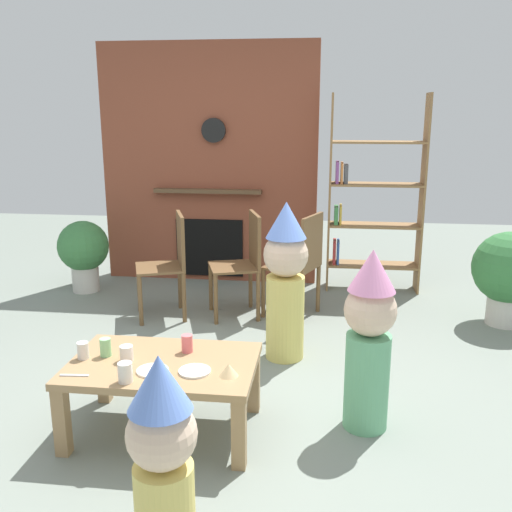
% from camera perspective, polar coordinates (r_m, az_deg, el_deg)
% --- Properties ---
extents(ground_plane, '(12.00, 12.00, 0.00)m').
position_cam_1_polar(ground_plane, '(3.66, -3.20, -14.04)').
color(ground_plane, gray).
extents(brick_fireplace_feature, '(2.20, 0.28, 2.40)m').
position_cam_1_polar(brick_fireplace_feature, '(5.91, -4.65, 9.02)').
color(brick_fireplace_feature, brown).
rests_on(brick_fireplace_feature, ground_plane).
extents(bookshelf, '(0.90, 0.28, 1.90)m').
position_cam_1_polar(bookshelf, '(5.64, 11.33, 5.44)').
color(bookshelf, olive).
rests_on(bookshelf, ground_plane).
extents(coffee_table, '(1.01, 0.66, 0.42)m').
position_cam_1_polar(coffee_table, '(3.20, -9.30, -11.47)').
color(coffee_table, '#9E7A51').
rests_on(coffee_table, ground_plane).
extents(paper_cup_near_left, '(0.06, 0.06, 0.10)m').
position_cam_1_polar(paper_cup_near_left, '(3.29, -14.86, -8.84)').
color(paper_cup_near_left, '#8CD18C').
rests_on(paper_cup_near_left, coffee_table).
extents(paper_cup_near_right, '(0.07, 0.07, 0.10)m').
position_cam_1_polar(paper_cup_near_right, '(2.97, -12.99, -11.31)').
color(paper_cup_near_right, silver).
rests_on(paper_cup_near_right, coffee_table).
extents(paper_cup_center, '(0.06, 0.06, 0.09)m').
position_cam_1_polar(paper_cup_center, '(3.29, -16.97, -9.05)').
color(paper_cup_center, silver).
rests_on(paper_cup_center, coffee_table).
extents(paper_cup_far_left, '(0.06, 0.06, 0.10)m').
position_cam_1_polar(paper_cup_far_left, '(3.26, -6.92, -8.71)').
color(paper_cup_far_left, '#E5666B').
rests_on(paper_cup_far_left, coffee_table).
extents(paper_cup_far_right, '(0.07, 0.07, 0.09)m').
position_cam_1_polar(paper_cup_far_right, '(3.21, -12.86, -9.50)').
color(paper_cup_far_right, silver).
rests_on(paper_cup_far_right, coffee_table).
extents(paper_plate_front, '(0.17, 0.17, 0.01)m').
position_cam_1_polar(paper_plate_front, '(3.03, -6.17, -11.40)').
color(paper_plate_front, white).
rests_on(paper_plate_front, coffee_table).
extents(paper_plate_rear, '(0.17, 0.17, 0.01)m').
position_cam_1_polar(paper_plate_rear, '(3.07, -10.33, -11.24)').
color(paper_plate_rear, white).
rests_on(paper_plate_rear, coffee_table).
extents(birthday_cake_slice, '(0.10, 0.10, 0.07)m').
position_cam_1_polar(birthday_cake_slice, '(2.97, -2.77, -11.33)').
color(birthday_cake_slice, '#EAC68C').
rests_on(birthday_cake_slice, coffee_table).
extents(table_fork, '(0.15, 0.03, 0.01)m').
position_cam_1_polar(table_fork, '(3.12, -17.76, -11.33)').
color(table_fork, silver).
rests_on(table_fork, coffee_table).
extents(child_with_cone_hat, '(0.26, 0.26, 0.93)m').
position_cam_1_polar(child_with_cone_hat, '(2.21, -9.30, -20.21)').
color(child_with_cone_hat, '#E0CC66').
rests_on(child_with_cone_hat, ground_plane).
extents(child_in_pink, '(0.29, 0.29, 1.03)m').
position_cam_1_polar(child_in_pink, '(3.19, 11.27, -7.88)').
color(child_in_pink, '#66B27F').
rests_on(child_in_pink, ground_plane).
extents(child_by_the_chairs, '(0.32, 0.32, 1.14)m').
position_cam_1_polar(child_by_the_chairs, '(4.00, 2.98, -2.17)').
color(child_by_the_chairs, '#E0CC66').
rests_on(child_by_the_chairs, ground_plane).
extents(dining_chair_left, '(0.51, 0.51, 0.90)m').
position_cam_1_polar(dining_chair_left, '(4.90, -8.58, -0.30)').
color(dining_chair_left, brown).
rests_on(dining_chair_left, ground_plane).
extents(dining_chair_middle, '(0.50, 0.50, 0.90)m').
position_cam_1_polar(dining_chair_middle, '(4.87, -1.20, -0.24)').
color(dining_chair_middle, brown).
rests_on(dining_chair_middle, ground_plane).
extents(dining_chair_right, '(0.52, 0.52, 0.90)m').
position_cam_1_polar(dining_chair_right, '(4.85, 4.58, -0.34)').
color(dining_chair_right, brown).
rests_on(dining_chair_right, ground_plane).
extents(potted_plant_tall, '(0.59, 0.59, 0.79)m').
position_cam_1_polar(potted_plant_tall, '(5.11, 24.03, -1.43)').
color(potted_plant_tall, beige).
rests_on(potted_plant_tall, ground_plane).
extents(potted_plant_short, '(0.49, 0.49, 0.70)m').
position_cam_1_polar(potted_plant_short, '(5.80, -16.92, 0.57)').
color(potted_plant_short, beige).
rests_on(potted_plant_short, ground_plane).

